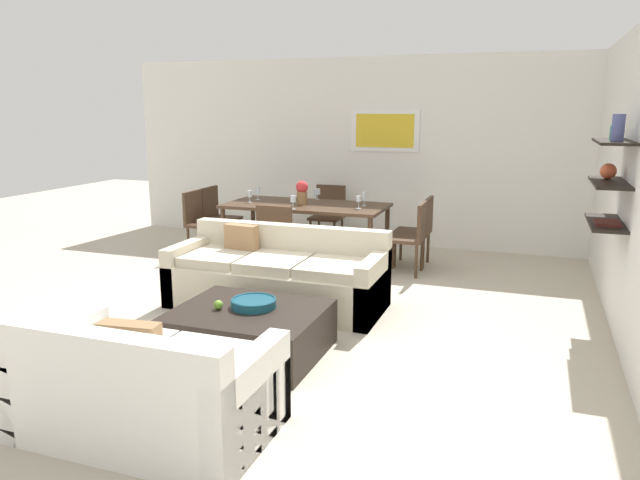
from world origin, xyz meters
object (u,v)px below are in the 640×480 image
at_px(dining_chair_left_far, 217,213).
at_px(wine_glass_left_near, 250,194).
at_px(dining_table, 306,209).
at_px(sofa_beige, 278,278).
at_px(dining_chair_right_far, 419,227).
at_px(loveseat_white, 144,389).
at_px(wine_glass_left_far, 258,191).
at_px(dining_chair_foot, 278,236).
at_px(centerpiece_vase, 302,192).
at_px(wine_glass_right_near, 359,200).
at_px(apple_on_coffee_table, 218,305).
at_px(wine_glass_right_far, 364,196).
at_px(dining_chair_left_near, 200,219).
at_px(dining_chair_head, 328,212).
at_px(coffee_table, 249,331).
at_px(decorative_bowl, 254,303).
at_px(dining_chair_right_near, 412,233).
at_px(wine_glass_foot, 293,200).
at_px(wine_glass_head, 317,192).

distance_m(dining_chair_left_far, wine_glass_left_near, 0.86).
xyz_separation_m(dining_table, dining_chair_left_far, (-1.46, 0.23, -0.18)).
relative_size(sofa_beige, dining_chair_right_far, 2.45).
height_order(loveseat_white, wine_glass_left_far, wine_glass_left_far).
bearing_deg(sofa_beige, wine_glass_left_far, 120.25).
height_order(dining_chair_foot, centerpiece_vase, centerpiece_vase).
bearing_deg(wine_glass_right_near, apple_on_coffee_table, -95.61).
bearing_deg(dining_chair_foot, loveseat_white, -79.71).
bearing_deg(wine_glass_right_far, wine_glass_left_near, -170.65).
relative_size(dining_chair_right_far, dining_chair_foot, 1.00).
bearing_deg(centerpiece_vase, dining_chair_right_far, 9.12).
bearing_deg(sofa_beige, apple_on_coffee_table, -87.85).
height_order(dining_chair_right_far, wine_glass_right_near, wine_glass_right_near).
xyz_separation_m(loveseat_white, dining_chair_left_near, (-2.09, 4.19, 0.21)).
xyz_separation_m(dining_chair_head, wine_glass_left_near, (-0.75, -1.03, 0.36)).
xyz_separation_m(dining_chair_head, wine_glass_right_far, (0.75, -0.78, 0.37)).
relative_size(apple_on_coffee_table, wine_glass_left_far, 0.41).
xyz_separation_m(coffee_table, apple_on_coffee_table, (-0.23, -0.08, 0.23)).
bearing_deg(dining_chair_left_near, loveseat_white, -63.47).
distance_m(wine_glass_left_near, centerpiece_vase, 0.72).
bearing_deg(decorative_bowl, wine_glass_left_near, 116.66).
xyz_separation_m(dining_table, dining_chair_foot, (-0.00, -0.91, -0.18)).
height_order(dining_chair_left_far, wine_glass_left_far, wine_glass_left_far).
bearing_deg(dining_chair_right_near, sofa_beige, -122.68).
bearing_deg(wine_glass_right_far, dining_chair_head, 133.85).
distance_m(coffee_table, wine_glass_foot, 2.81).
height_order(loveseat_white, dining_chair_left_far, dining_chair_left_far).
distance_m(dining_chair_right_far, dining_chair_foot, 1.84).
xyz_separation_m(loveseat_white, wine_glass_right_far, (0.12, 4.54, 0.58)).
bearing_deg(wine_glass_foot, dining_chair_left_far, 155.40).
distance_m(wine_glass_head, wine_glass_right_far, 0.82).
bearing_deg(dining_chair_right_near, wine_glass_right_far, 153.56).
relative_size(dining_table, dining_chair_right_near, 2.38).
bearing_deg(wine_glass_right_near, dining_chair_right_far, 26.44).
height_order(dining_chair_left_far, wine_glass_left_near, wine_glass_left_near).
bearing_deg(dining_chair_left_far, wine_glass_right_far, -2.63).
bearing_deg(dining_chair_head, dining_table, -90.00).
bearing_deg(wine_glass_head, apple_on_coffee_table, -82.81).
bearing_deg(coffee_table, sofa_beige, 102.95).
relative_size(dining_chair_left_far, wine_glass_foot, 5.11).
bearing_deg(wine_glass_foot, wine_glass_right_far, 36.89).
bearing_deg(wine_glass_right_far, centerpiece_vase, -170.08).
relative_size(wine_glass_left_near, wine_glass_foot, 0.94).
bearing_deg(wine_glass_right_far, wine_glass_left_far, 180.00).
bearing_deg(dining_chair_left_far, dining_chair_foot, -37.90).
distance_m(loveseat_white, wine_glass_foot, 4.07).
bearing_deg(decorative_bowl, centerpiece_vase, 103.98).
bearing_deg(wine_glass_head, wine_glass_right_near, -36.89).
distance_m(sofa_beige, wine_glass_left_near, 2.16).
height_order(dining_chair_right_far, wine_glass_left_far, wine_glass_left_far).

